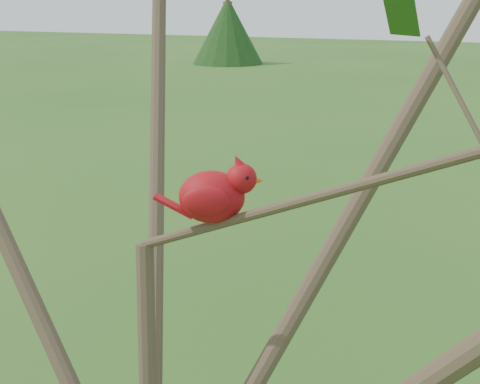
% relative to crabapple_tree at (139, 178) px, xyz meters
% --- Properties ---
extents(crabapple_tree, '(2.35, 2.05, 2.95)m').
position_rel_crabapple_tree_xyz_m(crabapple_tree, '(0.00, 0.00, 0.00)').
color(crabapple_tree, '#3D2D21').
rests_on(crabapple_tree, ground).
extents(cardinal, '(0.19, 0.12, 0.14)m').
position_rel_crabapple_tree_xyz_m(cardinal, '(0.08, 0.11, -0.05)').
color(cardinal, '#9E0D0D').
rests_on(cardinal, ground).
extents(distant_trees, '(40.12, 14.40, 2.97)m').
position_rel_crabapple_tree_xyz_m(distant_trees, '(-3.20, 23.38, -0.78)').
color(distant_trees, '#3D2D21').
rests_on(distant_trees, ground).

